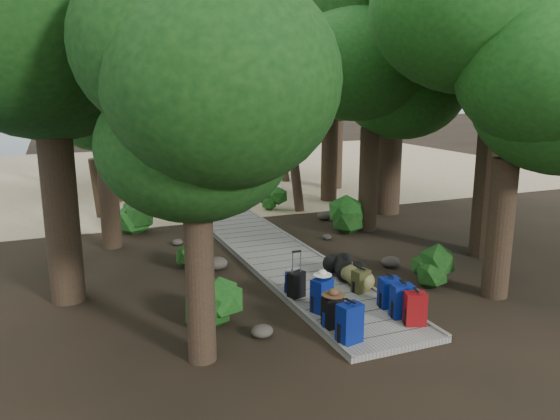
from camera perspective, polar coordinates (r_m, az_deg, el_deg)
name	(u,v)px	position (r m, az deg, el deg)	size (l,w,h in m)	color
ground	(287,265)	(13.74, 0.72, -5.76)	(120.00, 120.00, 0.00)	black
sand_beach	(166,173)	(28.77, -11.87, 3.82)	(40.00, 22.00, 0.02)	#CAB289
boardwalk	(272,252)	(14.60, -0.82, -4.38)	(2.00, 12.00, 0.12)	gray
backpack_left_a	(350,321)	(9.48, 7.30, -11.44)	(0.40, 0.28, 0.76)	navy
backpack_left_b	(332,311)	(10.01, 5.50, -10.41)	(0.34, 0.24, 0.63)	black
backpack_left_c	(322,293)	(10.64, 4.39, -8.69)	(0.39, 0.28, 0.73)	navy
backpack_left_d	(292,282)	(11.57, 1.30, -7.50)	(0.31, 0.23, 0.48)	navy
backpack_right_a	(415,307)	(10.36, 13.94, -9.80)	(0.38, 0.27, 0.68)	maroon
backpack_right_b	(402,299)	(10.61, 12.62, -9.08)	(0.40, 0.28, 0.71)	navy
backpack_right_c	(389,291)	(11.04, 11.34, -8.27)	(0.39, 0.28, 0.66)	navy
backpack_right_d	(361,280)	(11.73, 8.45, -7.22)	(0.35, 0.25, 0.53)	#3A3B1B
duffel_right_khaki	(356,276)	(12.08, 7.97, -6.86)	(0.43, 0.65, 0.43)	olive
duffel_right_black	(345,267)	(12.56, 6.77, -5.95)	(0.47, 0.74, 0.47)	black
suitcase_on_boardwalk	(296,285)	(11.31, 1.73, -7.80)	(0.35, 0.19, 0.55)	black
lone_suitcase_on_sand	(215,195)	(20.89, -6.80, 1.53)	(0.38, 0.22, 0.60)	black
hat_brown	(333,292)	(9.83, 5.60, -8.50)	(0.41, 0.41, 0.12)	#51351E
hat_white	(323,272)	(10.52, 4.47, -6.49)	(0.36, 0.36, 0.12)	silver
kayak	(118,196)	(22.40, -16.58, 1.45)	(0.64, 2.93, 0.29)	#AC290E
sun_lounger	(272,184)	(23.31, -0.89, 2.76)	(0.57, 1.76, 0.57)	silver
tree_right_a	(511,111)	(11.90, 22.96, 9.49)	(4.67, 4.67, 7.78)	black
tree_right_b	(503,34)	(14.93, 22.24, 16.61)	(6.27, 6.27, 11.20)	black
tree_right_c	(372,94)	(16.70, 9.55, 11.91)	(4.81, 4.81, 8.32)	black
tree_right_d	(395,31)	(19.26, 11.90, 17.82)	(6.70, 6.70, 12.29)	black
tree_right_e	(331,83)	(21.02, 5.34, 13.05)	(4.98, 4.98, 8.96)	black
tree_right_f	(336,59)	(23.76, 5.84, 15.38)	(6.12, 6.12, 10.93)	black
tree_left_a	(196,161)	(8.35, -8.78, 5.12)	(3.94, 3.94, 6.56)	black
tree_left_b	(47,59)	(11.60, -23.15, 14.26)	(5.41, 5.41, 9.74)	black
tree_left_c	(103,109)	(15.32, -18.03, 10.01)	(4.36, 4.36, 7.58)	black
tree_back_a	(134,76)	(27.70, -15.06, 13.37)	(5.60, 5.60, 9.70)	black
tree_back_b	(196,77)	(28.57, -8.78, 13.60)	(5.42, 5.42, 9.68)	black
tree_back_c	(257,89)	(28.92, -2.37, 12.51)	(4.69, 4.69, 8.45)	black
tree_back_d	(55,104)	(25.89, -22.48, 10.19)	(4.34, 4.34, 7.23)	black
palm_right_a	(301,98)	(19.34, 2.18, 11.61)	(4.66, 4.66, 7.94)	#163C11
palm_right_b	(284,86)	(25.52, 0.37, 12.80)	(4.52, 4.52, 8.74)	#163C11
palm_right_c	(222,111)	(26.05, -6.08, 10.29)	(4.09, 4.09, 6.51)	#163C11
palm_left_a	(87,127)	(19.09, -19.48, 8.22)	(3.88, 3.88, 6.17)	#163C11
rock_left_a	(262,331)	(9.96, -1.88, -12.54)	(0.41, 0.36, 0.22)	#4C473F
rock_left_b	(216,302)	(11.30, -6.69, -9.51)	(0.36, 0.33, 0.20)	#4C473F
rock_left_c	(216,263)	(13.46, -6.68, -5.56)	(0.56, 0.50, 0.31)	#4C473F
rock_left_d	(177,242)	(15.66, -10.67, -3.32)	(0.31, 0.28, 0.17)	#4C473F
rock_right_a	(412,294)	(11.92, 13.66, -8.50)	(0.43, 0.39, 0.24)	#4C473F
rock_right_b	(390,262)	(13.83, 11.47, -5.32)	(0.47, 0.43, 0.26)	#4C473F
rock_right_c	(327,237)	(15.99, 4.93, -2.83)	(0.28, 0.25, 0.16)	#4C473F
rock_right_d	(325,216)	(18.32, 4.71, -0.59)	(0.52, 0.47, 0.29)	#4C473F
shrub_left_a	(214,299)	(10.50, -6.89, -9.20)	(1.02, 1.02, 0.92)	#144314
shrub_left_b	(190,255)	(13.53, -9.41, -4.62)	(0.81, 0.81, 0.73)	#144314
shrub_left_c	(134,215)	(17.28, -15.03, -0.50)	(1.17, 1.17, 1.05)	#144314
shrub_right_a	(433,268)	(12.74, 15.66, -5.89)	(0.88, 0.88, 0.79)	#144314
shrub_right_b	(344,215)	(16.75, 6.75, -0.54)	(1.19, 1.19, 1.07)	#144314
shrub_right_c	(274,200)	(19.61, -0.66, 1.01)	(0.81, 0.81, 0.73)	#144314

